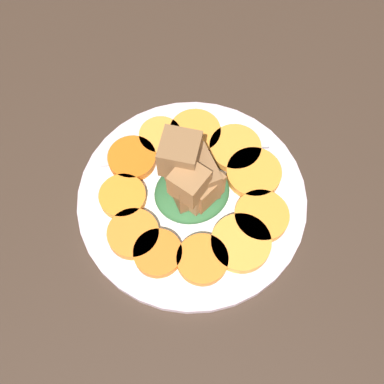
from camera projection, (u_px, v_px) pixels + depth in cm
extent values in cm
cube|color=#38281E|center=(192.00, 203.00, 56.45)|extent=(120.00, 120.00, 2.00)
cylinder|color=silver|center=(192.00, 198.00, 55.10)|extent=(26.11, 26.11, 1.00)
cylinder|color=white|center=(192.00, 198.00, 55.05)|extent=(20.89, 20.89, 1.00)
cylinder|color=orange|center=(253.00, 171.00, 55.28)|extent=(6.32, 6.32, 1.17)
cylinder|color=orange|center=(235.00, 148.00, 56.56)|extent=(6.10, 6.10, 1.17)
cylinder|color=orange|center=(195.00, 133.00, 57.50)|extent=(6.14, 6.14, 1.17)
cylinder|color=orange|center=(160.00, 136.00, 57.27)|extent=(5.06, 5.06, 1.17)
cylinder|color=#D66115|center=(132.00, 158.00, 55.97)|extent=(5.63, 5.63, 1.17)
cylinder|color=orange|center=(123.00, 197.00, 53.86)|extent=(5.28, 5.28, 1.17)
cylinder|color=orange|center=(133.00, 234.00, 51.96)|extent=(5.64, 5.64, 1.17)
cylinder|color=orange|center=(158.00, 253.00, 51.02)|extent=(5.22, 5.22, 1.17)
cylinder|color=orange|center=(202.00, 260.00, 50.72)|extent=(5.51, 5.51, 1.17)
cylinder|color=orange|center=(241.00, 243.00, 51.51)|extent=(6.50, 6.50, 1.17)
cylinder|color=orange|center=(261.00, 216.00, 52.84)|extent=(6.03, 6.03, 1.17)
ellipsoid|color=#2D6033|center=(192.00, 192.00, 53.63)|extent=(8.50, 7.65, 2.05)
cube|color=#9E754C|center=(192.00, 186.00, 50.64)|extent=(5.24, 5.24, 3.86)
cube|color=brown|center=(192.00, 175.00, 50.75)|extent=(5.00, 5.00, 4.74)
cube|color=olive|center=(201.00, 185.00, 50.79)|extent=(4.98, 4.98, 3.73)
cube|color=olive|center=(189.00, 182.00, 47.57)|extent=(4.50, 4.50, 3.24)
cube|color=brown|center=(180.00, 154.00, 47.92)|extent=(5.32, 5.32, 3.85)
cube|color=#B2B2B7|center=(157.00, 159.00, 56.36)|extent=(12.88, 4.84, 0.40)
cube|color=#B2B2B7|center=(220.00, 156.00, 56.54)|extent=(2.19, 2.67, 0.40)
cube|color=#B2B2B7|center=(248.00, 148.00, 57.05)|extent=(5.04, 1.79, 0.40)
cube|color=#B2B2B7|center=(248.00, 152.00, 56.77)|extent=(5.04, 1.79, 0.40)
cube|color=#B2B2B7|center=(249.00, 157.00, 56.48)|extent=(5.04, 1.79, 0.40)
cube|color=#B2B2B7|center=(249.00, 162.00, 56.20)|extent=(5.04, 1.79, 0.40)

